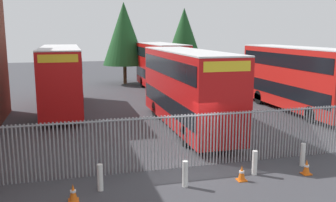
{
  "coord_description": "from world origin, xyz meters",
  "views": [
    {
      "loc": [
        -4.76,
        -13.61,
        5.39
      ],
      "look_at": [
        0.0,
        4.0,
        2.0
      ],
      "focal_mm": 39.52,
      "sensor_mm": 36.0,
      "label": 1
    }
  ],
  "objects_px": {
    "traffic_cone_near_kerb": "(306,167)",
    "double_decker_bus_behind_fence_left": "(61,76)",
    "bollard_far_right": "(303,155)",
    "traffic_cone_by_gate": "(242,173)",
    "double_decker_bus_behind_fence_right": "(296,76)",
    "bollard_near_right": "(255,163)",
    "double_decker_bus_near_gate": "(187,86)",
    "double_decker_bus_far_back": "(160,65)",
    "bollard_center_front": "(185,174)",
    "traffic_cone_mid_forecourt": "(73,193)",
    "bollard_near_left": "(100,177)"
  },
  "relations": [
    {
      "from": "bollard_near_left",
      "to": "bollard_near_right",
      "type": "height_order",
      "value": "same"
    },
    {
      "from": "double_decker_bus_behind_fence_right",
      "to": "bollard_near_right",
      "type": "distance_m",
      "value": 13.11
    },
    {
      "from": "traffic_cone_near_kerb",
      "to": "double_decker_bus_near_gate",
      "type": "bearing_deg",
      "value": 106.18
    },
    {
      "from": "bollard_far_right",
      "to": "double_decker_bus_behind_fence_left",
      "type": "bearing_deg",
      "value": 124.77
    },
    {
      "from": "traffic_cone_by_gate",
      "to": "traffic_cone_near_kerb",
      "type": "height_order",
      "value": "same"
    },
    {
      "from": "double_decker_bus_behind_fence_right",
      "to": "double_decker_bus_far_back",
      "type": "height_order",
      "value": "same"
    },
    {
      "from": "double_decker_bus_near_gate",
      "to": "bollard_center_front",
      "type": "relative_size",
      "value": 11.38
    },
    {
      "from": "traffic_cone_mid_forecourt",
      "to": "traffic_cone_near_kerb",
      "type": "distance_m",
      "value": 8.72
    },
    {
      "from": "bollard_far_right",
      "to": "traffic_cone_mid_forecourt",
      "type": "height_order",
      "value": "bollard_far_right"
    },
    {
      "from": "bollard_near_right",
      "to": "bollard_far_right",
      "type": "relative_size",
      "value": 1.0
    },
    {
      "from": "bollard_near_right",
      "to": "traffic_cone_mid_forecourt",
      "type": "height_order",
      "value": "bollard_near_right"
    },
    {
      "from": "double_decker_bus_behind_fence_right",
      "to": "traffic_cone_near_kerb",
      "type": "bearing_deg",
      "value": -121.72
    },
    {
      "from": "traffic_cone_near_kerb",
      "to": "bollard_near_right",
      "type": "bearing_deg",
      "value": 165.9
    },
    {
      "from": "bollard_far_right",
      "to": "traffic_cone_by_gate",
      "type": "distance_m",
      "value": 3.21
    },
    {
      "from": "double_decker_bus_behind_fence_left",
      "to": "bollard_far_right",
      "type": "bearing_deg",
      "value": -55.23
    },
    {
      "from": "bollard_center_front",
      "to": "traffic_cone_near_kerb",
      "type": "distance_m",
      "value": 4.88
    },
    {
      "from": "double_decker_bus_behind_fence_right",
      "to": "bollard_center_front",
      "type": "distance_m",
      "value": 15.39
    },
    {
      "from": "traffic_cone_by_gate",
      "to": "bollard_center_front",
      "type": "bearing_deg",
      "value": 179.33
    },
    {
      "from": "double_decker_bus_far_back",
      "to": "bollard_near_right",
      "type": "relative_size",
      "value": 11.38
    },
    {
      "from": "bollard_far_right",
      "to": "traffic_cone_by_gate",
      "type": "xyz_separation_m",
      "value": [
        -3.11,
        -0.77,
        -0.19
      ]
    },
    {
      "from": "bollard_near_left",
      "to": "bollard_far_right",
      "type": "bearing_deg",
      "value": 2.02
    },
    {
      "from": "double_decker_bus_near_gate",
      "to": "double_decker_bus_behind_fence_left",
      "type": "xyz_separation_m",
      "value": [
        -6.9,
        6.79,
        0.0
      ]
    },
    {
      "from": "traffic_cone_near_kerb",
      "to": "double_decker_bus_behind_fence_left",
      "type": "bearing_deg",
      "value": 122.04
    },
    {
      "from": "bollard_far_right",
      "to": "traffic_cone_near_kerb",
      "type": "relative_size",
      "value": 1.61
    },
    {
      "from": "double_decker_bus_near_gate",
      "to": "traffic_cone_near_kerb",
      "type": "bearing_deg",
      "value": -73.82
    },
    {
      "from": "double_decker_bus_behind_fence_left",
      "to": "bollard_near_left",
      "type": "xyz_separation_m",
      "value": [
        1.39,
        -14.13,
        -1.95
      ]
    },
    {
      "from": "double_decker_bus_near_gate",
      "to": "double_decker_bus_behind_fence_left",
      "type": "relative_size",
      "value": 1.0
    },
    {
      "from": "double_decker_bus_far_back",
      "to": "bollard_near_left",
      "type": "distance_m",
      "value": 21.97
    },
    {
      "from": "double_decker_bus_behind_fence_left",
      "to": "traffic_cone_by_gate",
      "type": "xyz_separation_m",
      "value": [
        6.5,
        -14.61,
        -2.13
      ]
    },
    {
      "from": "double_decker_bus_near_gate",
      "to": "traffic_cone_by_gate",
      "type": "distance_m",
      "value": 8.12
    },
    {
      "from": "double_decker_bus_behind_fence_right",
      "to": "traffic_cone_by_gate",
      "type": "xyz_separation_m",
      "value": [
        -9.11,
        -10.3,
        -2.13
      ]
    },
    {
      "from": "double_decker_bus_behind_fence_right",
      "to": "bollard_near_right",
      "type": "xyz_separation_m",
      "value": [
        -8.37,
        -9.89,
        -1.95
      ]
    },
    {
      "from": "double_decker_bus_behind_fence_left",
      "to": "double_decker_bus_far_back",
      "type": "height_order",
      "value": "same"
    },
    {
      "from": "double_decker_bus_behind_fence_left",
      "to": "bollard_near_left",
      "type": "relative_size",
      "value": 11.38
    },
    {
      "from": "double_decker_bus_far_back",
      "to": "double_decker_bus_behind_fence_right",
      "type": "bearing_deg",
      "value": -57.35
    },
    {
      "from": "bollard_center_front",
      "to": "traffic_cone_by_gate",
      "type": "relative_size",
      "value": 1.61
    },
    {
      "from": "traffic_cone_near_kerb",
      "to": "bollard_center_front",
      "type": "bearing_deg",
      "value": 178.75
    },
    {
      "from": "double_decker_bus_near_gate",
      "to": "traffic_cone_mid_forecourt",
      "type": "xyz_separation_m",
      "value": [
        -6.43,
        -7.94,
        -2.13
      ]
    },
    {
      "from": "traffic_cone_near_kerb",
      "to": "traffic_cone_by_gate",
      "type": "bearing_deg",
      "value": 178.27
    },
    {
      "from": "traffic_cone_by_gate",
      "to": "double_decker_bus_near_gate",
      "type": "bearing_deg",
      "value": 87.1
    },
    {
      "from": "traffic_cone_by_gate",
      "to": "traffic_cone_mid_forecourt",
      "type": "height_order",
      "value": "same"
    },
    {
      "from": "double_decker_bus_behind_fence_right",
      "to": "bollard_center_front",
      "type": "xyz_separation_m",
      "value": [
        -11.29,
        -10.28,
        -1.95
      ]
    },
    {
      "from": "double_decker_bus_near_gate",
      "to": "double_decker_bus_behind_fence_left",
      "type": "height_order",
      "value": "same"
    },
    {
      "from": "double_decker_bus_far_back",
      "to": "traffic_cone_by_gate",
      "type": "xyz_separation_m",
      "value": [
        -2.18,
        -21.12,
        -2.13
      ]
    },
    {
      "from": "double_decker_bus_behind_fence_right",
      "to": "double_decker_bus_far_back",
      "type": "bearing_deg",
      "value": 122.65
    },
    {
      "from": "double_decker_bus_behind_fence_right",
      "to": "bollard_near_right",
      "type": "bearing_deg",
      "value": -130.24
    },
    {
      "from": "bollard_near_right",
      "to": "traffic_cone_by_gate",
      "type": "distance_m",
      "value": 0.86
    },
    {
      "from": "bollard_center_front",
      "to": "double_decker_bus_far_back",
      "type": "bearing_deg",
      "value": 78.31
    },
    {
      "from": "double_decker_bus_behind_fence_left",
      "to": "double_decker_bus_far_back",
      "type": "xyz_separation_m",
      "value": [
        8.69,
        6.51,
        0.0
      ]
    },
    {
      "from": "double_decker_bus_behind_fence_left",
      "to": "traffic_cone_near_kerb",
      "type": "xyz_separation_m",
      "value": [
        9.19,
        -14.69,
        -2.13
      ]
    }
  ]
}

